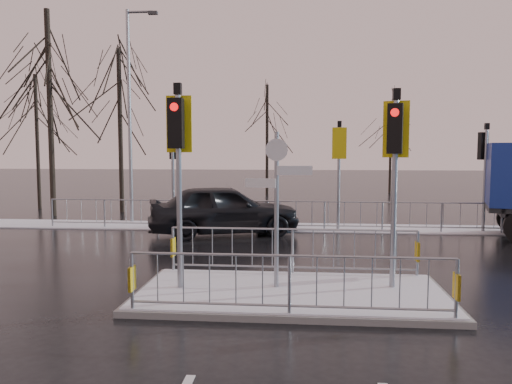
{
  "coord_description": "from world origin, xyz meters",
  "views": [
    {
      "loc": [
        0.19,
        -9.54,
        2.89
      ],
      "look_at": [
        -0.96,
        2.98,
        1.8
      ],
      "focal_mm": 35.0,
      "sensor_mm": 36.0,
      "label": 1
    }
  ],
  "objects": [
    {
      "name": "ground",
      "position": [
        0.0,
        0.0,
        0.0
      ],
      "size": [
        120.0,
        120.0,
        0.0
      ],
      "primitive_type": "plane",
      "color": "black",
      "rests_on": "ground"
    },
    {
      "name": "snow_verge",
      "position": [
        0.0,
        8.6,
        0.02
      ],
      "size": [
        30.0,
        2.0,
        0.04
      ],
      "primitive_type": "cube",
      "color": "white",
      "rests_on": "ground"
    },
    {
      "name": "lane_markings",
      "position": [
        0.0,
        -0.33,
        0.0
      ],
      "size": [
        8.0,
        11.38,
        0.01
      ],
      "color": "silver",
      "rests_on": "ground"
    },
    {
      "name": "traffic_island",
      "position": [
        -0.01,
        0.01,
        0.39
      ],
      "size": [
        6.0,
        3.04,
        4.15
      ],
      "color": "#63625E",
      "rests_on": "ground"
    },
    {
      "name": "far_kerb_fixtures",
      "position": [
        0.29,
        8.09,
        1.02
      ],
      "size": [
        18.0,
        0.65,
        3.83
      ],
      "color": "gray",
      "rests_on": "ground"
    },
    {
      "name": "car_far_lane",
      "position": [
        -2.41,
        6.95,
        0.86
      ],
      "size": [
        5.41,
        3.47,
        1.71
      ],
      "primitive_type": "imported",
      "rotation": [
        0.0,
        0.0,
        1.88
      ],
      "color": "black",
      "rests_on": "ground"
    },
    {
      "name": "tree_near_a",
      "position": [
        -10.5,
        11.0,
        6.11
      ],
      "size": [
        4.75,
        4.75,
        8.97
      ],
      "color": "black",
      "rests_on": "ground"
    },
    {
      "name": "tree_near_b",
      "position": [
        -8.0,
        12.5,
        5.15
      ],
      "size": [
        4.0,
        4.0,
        7.55
      ],
      "color": "black",
      "rests_on": "ground"
    },
    {
      "name": "tree_near_c",
      "position": [
        -12.5,
        13.5,
        4.5
      ],
      "size": [
        3.5,
        3.5,
        6.61
      ],
      "color": "black",
      "rests_on": "ground"
    },
    {
      "name": "tree_far_a",
      "position": [
        -2.0,
        22.0,
        4.82
      ],
      "size": [
        3.75,
        3.75,
        7.08
      ],
      "color": "black",
      "rests_on": "ground"
    },
    {
      "name": "tree_far_b",
      "position": [
        6.0,
        24.0,
        4.18
      ],
      "size": [
        3.25,
        3.25,
        6.14
      ],
      "color": "black",
      "rests_on": "ground"
    },
    {
      "name": "street_lamp_left",
      "position": [
        -6.43,
        9.5,
        4.49
      ],
      "size": [
        1.25,
        0.18,
        8.2
      ],
      "color": "gray",
      "rests_on": "ground"
    }
  ]
}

